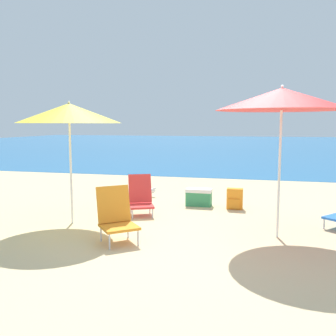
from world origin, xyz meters
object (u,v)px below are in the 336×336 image
object	(u,v)px
beach_umbrella_yellow	(69,113)
seagull	(150,191)
beach_umbrella_red	(282,99)
cooler_box	(199,197)
beach_chair_red	(141,197)
beach_chair_orange	(116,215)
backpack_orange	(235,199)

from	to	relation	value
beach_umbrella_yellow	seagull	distance (m)	3.16
beach_umbrella_red	cooler_box	world-z (taller)	beach_umbrella_red
beach_umbrella_red	cooler_box	distance (m)	3.03
cooler_box	seagull	world-z (taller)	cooler_box
beach_chair_red	cooler_box	distance (m)	1.38
beach_chair_red	seagull	bearing A→B (deg)	76.48
seagull	beach_chair_orange	bearing A→B (deg)	-81.75
cooler_box	backpack_orange	bearing A→B (deg)	-9.00
beach_umbrella_yellow	seagull	bearing A→B (deg)	76.33
cooler_box	seagull	bearing A→B (deg)	151.22
beach_chair_orange	backpack_orange	distance (m)	2.94
beach_umbrella_red	beach_chair_orange	bearing A→B (deg)	-161.50
beach_umbrella_red	beach_umbrella_yellow	xyz separation A→B (m)	(-3.38, -0.02, -0.18)
beach_umbrella_yellow	seagull	xyz separation A→B (m)	(0.63, 2.57, -1.73)
beach_chair_red	beach_umbrella_red	bearing A→B (deg)	-43.78
cooler_box	beach_chair_red	bearing A→B (deg)	-133.53
beach_umbrella_red	seagull	size ratio (longest dim) A/B	8.36
beach_chair_orange	seagull	distance (m)	3.36
beach_umbrella_yellow	beach_chair_orange	size ratio (longest dim) A/B	2.62
beach_umbrella_red	backpack_orange	distance (m)	2.65
beach_umbrella_yellow	cooler_box	size ratio (longest dim) A/B	3.91
cooler_box	seagull	xyz separation A→B (m)	(-1.26, 0.69, -0.04)
beach_umbrella_red	cooler_box	size ratio (longest dim) A/B	4.24
beach_chair_red	seagull	distance (m)	1.72
cooler_box	beach_chair_orange	bearing A→B (deg)	-106.46
beach_umbrella_red	seagull	distance (m)	4.21
beach_chair_orange	beach_chair_red	xyz separation A→B (m)	(-0.17, 1.63, -0.05)
beach_umbrella_yellow	backpack_orange	xyz separation A→B (m)	(2.63, 1.77, -1.66)
beach_chair_orange	cooler_box	xyz separation A→B (m)	(0.78, 2.62, -0.20)
beach_umbrella_yellow	beach_chair_red	bearing A→B (deg)	43.52
backpack_orange	seagull	bearing A→B (deg)	158.01
beach_umbrella_yellow	beach_umbrella_red	bearing A→B (deg)	0.35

